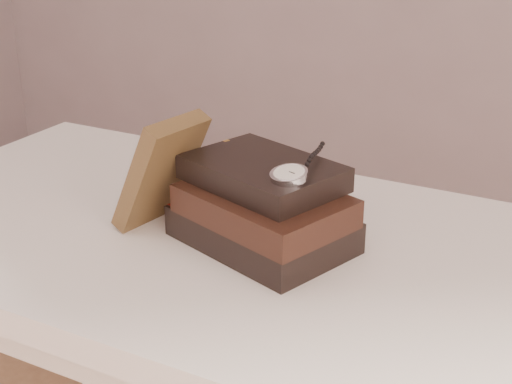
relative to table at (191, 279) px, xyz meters
The scene contains 5 objects.
table is the anchor object (origin of this frame).
book_stack 0.19m from the table, ahead, with size 0.27×0.23×0.12m.
journal 0.18m from the table, 139.39° to the right, with size 0.03×0.11×0.18m, color #3E2B18.
pocket_watch 0.28m from the table, 10.29° to the right, with size 0.06×0.15×0.02m.
eyeglasses 0.20m from the table, 53.03° to the left, with size 0.13×0.14×0.05m.
Camera 1 is at (0.54, -0.46, 1.21)m, focal length 51.58 mm.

